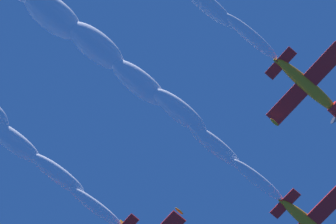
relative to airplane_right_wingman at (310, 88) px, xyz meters
The scene contains 1 object.
airplane_right_wingman is the anchor object (origin of this frame).
Camera 1 is at (26.59, 1.70, 1.74)m, focal length 79.46 mm.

